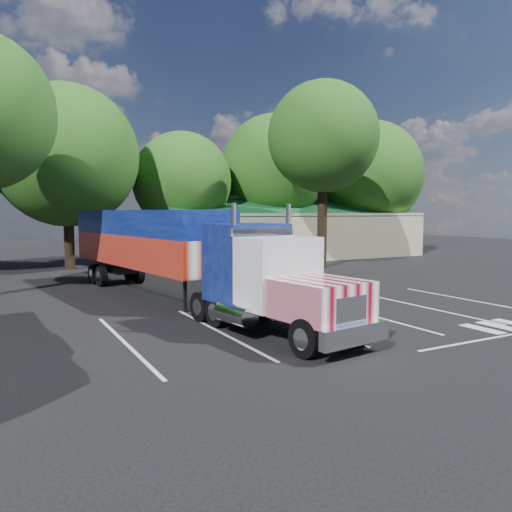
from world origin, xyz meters
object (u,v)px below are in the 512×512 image
woman (317,293)px  silver_sedan (254,255)px  bicycle (263,269)px  semi_truck (170,247)px

woman → silver_sedan: (7.18, 18.96, -0.14)m
silver_sedan → woman: bearing=168.9°
silver_sedan → bicycle: bearing=165.9°
bicycle → silver_sedan: (3.28, 7.45, 0.22)m
semi_truck → silver_sedan: bearing=41.3°
woman → bicycle: 12.15m
semi_truck → silver_sedan: semi_truck is taller
semi_truck → bicycle: size_ratio=12.47×
semi_truck → silver_sedan: 17.75m
woman → bicycle: bearing=-30.2°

